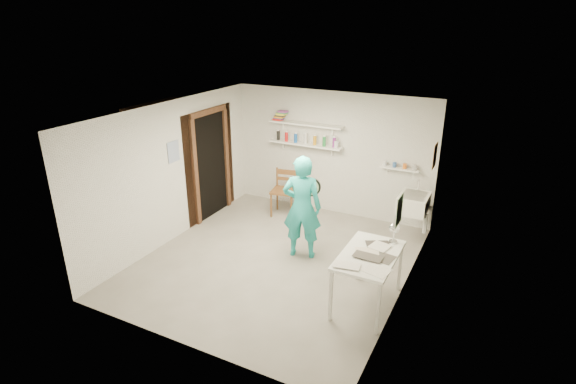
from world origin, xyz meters
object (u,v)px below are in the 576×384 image
at_px(work_table, 367,279).
at_px(desk_lamp, 394,228).
at_px(wooden_chair, 284,191).
at_px(belfast_sink, 414,203).
at_px(man, 302,207).
at_px(wall_clock, 311,187).

xyz_separation_m(work_table, desk_lamp, (0.19, 0.47, 0.61)).
bearing_deg(wooden_chair, belfast_sink, -9.05).
bearing_deg(belfast_sink, work_table, -92.89).
bearing_deg(work_table, wooden_chair, 137.95).
bearing_deg(man, wall_clock, -121.72).
xyz_separation_m(belfast_sink, desk_lamp, (0.08, -1.71, 0.30)).
relative_size(man, wall_clock, 5.56).
bearing_deg(work_table, belfast_sink, 87.11).
distance_m(belfast_sink, desk_lamp, 1.74).
relative_size(wooden_chair, work_table, 0.86).
bearing_deg(man, wooden_chair, -68.45).
bearing_deg(desk_lamp, work_table, -112.42).
height_order(belfast_sink, desk_lamp, desk_lamp).
relative_size(belfast_sink, desk_lamp, 4.11).
distance_m(belfast_sink, man, 2.00).
bearing_deg(wooden_chair, man, -62.70).
relative_size(belfast_sink, wooden_chair, 0.60).
xyz_separation_m(wooden_chair, work_table, (2.36, -2.13, -0.11)).
bearing_deg(wooden_chair, work_table, -52.17).
distance_m(man, desk_lamp, 1.61).
xyz_separation_m(belfast_sink, man, (-1.48, -1.35, 0.15)).
distance_m(wooden_chair, work_table, 3.18).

